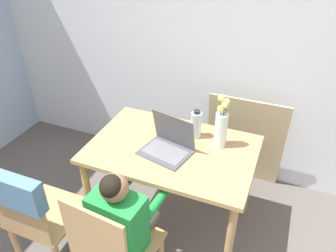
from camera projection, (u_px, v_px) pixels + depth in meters
The scene contains 9 objects.
wall_back at pixel (241, 37), 2.45m from camera, with size 6.40×0.05×2.50m.
dining_table at pixel (172, 159), 2.23m from camera, with size 1.10×0.73×0.72m.
chair_occupied at pixel (114, 251), 1.82m from camera, with size 0.44×0.44×0.88m.
chair_spare at pixel (29, 207), 1.90m from camera, with size 0.40×0.43×0.89m.
person_seated at pixel (125, 218), 1.85m from camera, with size 0.34×0.45×0.95m.
laptop at pixel (169, 143), 2.12m from camera, with size 0.35×0.30×0.24m.
flower_vase at pixel (221, 125), 2.11m from camera, with size 0.08×0.08×0.37m.
water_bottle at pixel (196, 124), 2.23m from camera, with size 0.07×0.07×0.21m.
cardboard_panel at pixel (245, 141), 2.77m from camera, with size 0.64×0.13×0.83m.
Camera 1 is at (0.40, -0.22, 2.03)m, focal length 35.00 mm.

